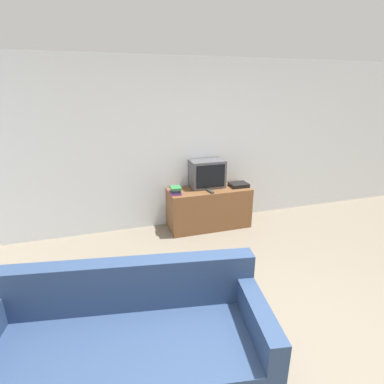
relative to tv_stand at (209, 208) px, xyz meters
The scene contains 8 objects.
ground_plane 2.77m from the tv_stand, 98.72° to the right, with size 14.00×14.00×0.00m, color #756B5B.
wall_back 1.11m from the tv_stand, 143.16° to the left, with size 9.00×0.06×2.60m.
tv_stand is the anchor object (origin of this frame).
television 0.55m from the tv_stand, 89.96° to the left, with size 0.54×0.32×0.44m.
couch 2.83m from the tv_stand, 123.07° to the right, with size 2.22×1.21×0.85m.
book_stack 0.68m from the tv_stand, behind, with size 0.17×0.23×0.11m.
remote_on_stand 0.37m from the tv_stand, 105.44° to the right, with size 0.07×0.17×0.02m.
set_top_box 0.61m from the tv_stand, ahead, with size 0.29×0.24×0.06m.
Camera 1 is at (-1.18, -1.48, 2.15)m, focal length 28.00 mm.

